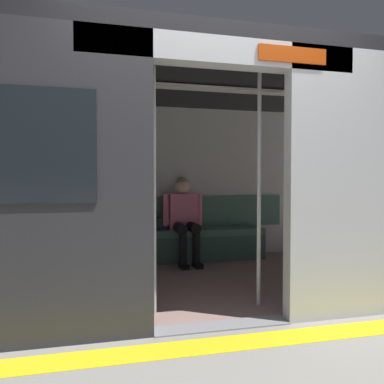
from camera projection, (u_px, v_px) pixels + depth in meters
name	position (u px, v px, depth m)	size (l,w,h in m)	color
ground_plane	(222.00, 326.00, 2.80)	(60.00, 60.00, 0.00)	gray
platform_edge_strip	(235.00, 343.00, 2.51)	(8.00, 0.24, 0.01)	yellow
train_car	(180.00, 143.00, 3.94)	(6.40, 2.79, 2.29)	silver
bench_seat	(170.00, 237.00, 5.00)	(2.67, 0.44, 0.44)	#4C7566
person_seated	(184.00, 214.00, 4.98)	(0.55, 0.68, 1.17)	pink
handbag	(156.00, 223.00, 5.03)	(0.26, 0.15, 0.17)	#262D4C
book	(203.00, 227.00, 5.20)	(0.15, 0.22, 0.03)	#33723F
grab_pole_door	(154.00, 185.00, 3.01)	(0.04, 0.04, 2.15)	silver
grab_pole_far	(259.00, 185.00, 3.25)	(0.04, 0.04, 2.15)	silver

